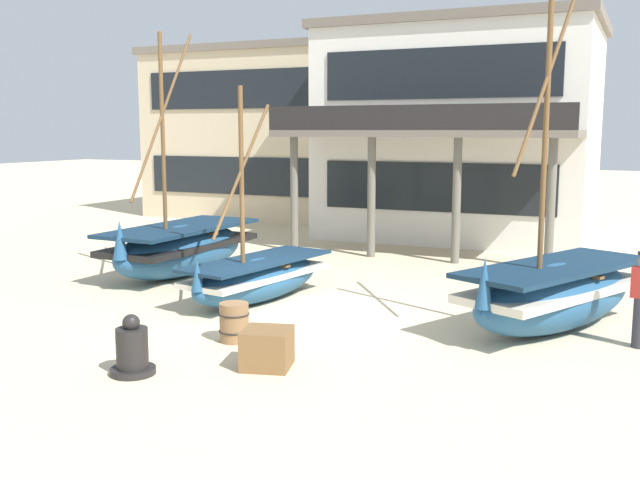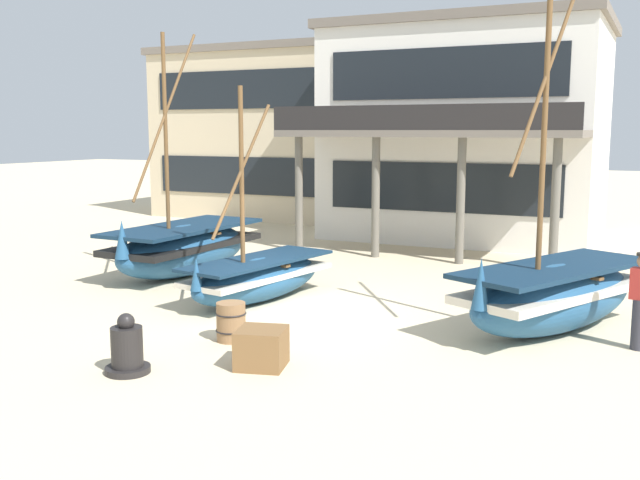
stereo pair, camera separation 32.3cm
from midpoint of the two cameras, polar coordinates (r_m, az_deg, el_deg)
name	(u,v)px [view 1 (the left image)]	position (r m, az deg, el deg)	size (l,w,h in m)	color
ground_plane	(300,314)	(14.97, -2.21, -5.83)	(120.00, 120.00, 0.00)	beige
fishing_boat_near_left	(257,277)	(16.05, -5.53, -2.93)	(2.00, 4.08, 4.65)	#23517A
fishing_boat_centre_large	(555,293)	(14.30, 17.33, -4.02)	(3.36, 4.74, 6.44)	#23517A
fishing_boat_far_right	(180,248)	(19.13, -11.39, -0.62)	(2.11, 4.80, 6.17)	#23517A
capstan_winch	(132,351)	(11.71, -15.31, -8.40)	(0.70, 0.70, 0.95)	black
wooden_barrel	(234,322)	(13.10, -7.47, -6.43)	(0.56, 0.56, 0.70)	olive
cargo_crate	(267,348)	(11.67, -4.98, -8.47)	(0.75, 0.75, 0.62)	brown
harbor_building_main	(461,131)	(26.37, 10.69, 8.39)	(9.24, 9.61, 7.37)	white
harbor_building_annex	(262,133)	(32.22, -4.91, 8.38)	(9.37, 5.54, 7.20)	beige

